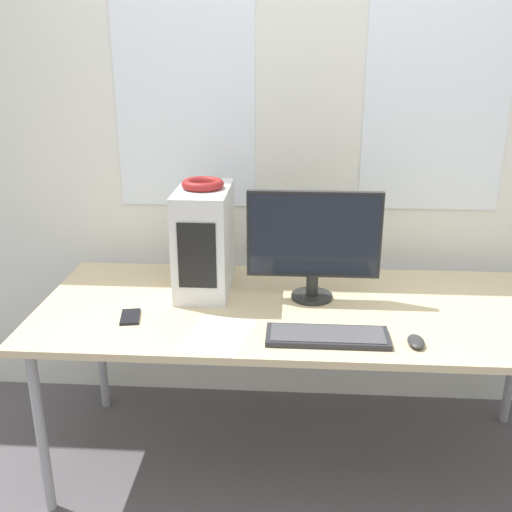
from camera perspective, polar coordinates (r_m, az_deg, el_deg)
wall_back at (r=2.76m, az=4.98°, el=11.95°), size 8.00×0.07×2.70m
desk at (r=2.40m, az=4.73°, el=-5.74°), size 2.11×0.87×0.73m
pc_tower at (r=2.47m, az=-4.93°, el=1.51°), size 0.21×0.39×0.44m
headphones at (r=2.41m, az=-5.09°, el=6.85°), size 0.17×0.17×0.04m
monitor_main at (r=2.37m, az=5.51°, el=1.46°), size 0.53×0.17×0.45m
keyboard at (r=2.13m, az=6.82°, el=-7.59°), size 0.43×0.16×0.02m
mouse at (r=2.15m, az=14.99°, el=-7.87°), size 0.06×0.10×0.03m
cell_phone at (r=2.33m, az=-11.88°, el=-5.69°), size 0.09×0.14×0.01m
paper_sheet_left at (r=2.15m, az=-3.56°, el=-7.55°), size 0.26×0.33×0.00m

